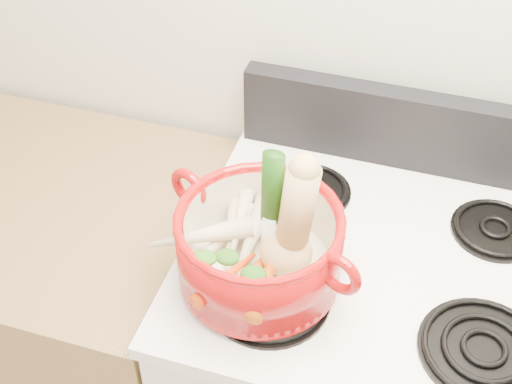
% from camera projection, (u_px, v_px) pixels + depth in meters
% --- Properties ---
extents(wall_back, '(3.50, 0.02, 2.60)m').
position_uv_depth(wall_back, '(441.00, 9.00, 1.37)').
color(wall_back, beige).
rests_on(wall_back, floor).
extents(cooktop, '(0.78, 0.67, 0.03)m').
position_uv_depth(cooktop, '(387.00, 265.00, 1.38)').
color(cooktop, silver).
rests_on(cooktop, stove_body).
extents(control_backsplash, '(0.76, 0.05, 0.18)m').
position_uv_depth(control_backsplash, '(417.00, 131.00, 1.51)').
color(control_backsplash, black).
rests_on(control_backsplash, cooktop).
extents(burner_front_left, '(0.22, 0.22, 0.02)m').
position_uv_depth(burner_front_left, '(269.00, 296.00, 1.29)').
color(burner_front_left, black).
rests_on(burner_front_left, cooktop).
extents(burner_front_right, '(0.22, 0.22, 0.02)m').
position_uv_depth(burner_front_right, '(484.00, 349.00, 1.20)').
color(burner_front_right, black).
rests_on(burner_front_right, cooktop).
extents(burner_back_left, '(0.17, 0.17, 0.02)m').
position_uv_depth(burner_back_left, '(310.00, 190.00, 1.50)').
color(burner_back_left, black).
rests_on(burner_back_left, cooktop).
extents(burner_back_right, '(0.17, 0.17, 0.02)m').
position_uv_depth(burner_back_right, '(495.00, 228.00, 1.42)').
color(burner_back_right, black).
rests_on(burner_back_right, cooktop).
extents(dutch_oven, '(0.38, 0.38, 0.15)m').
position_uv_depth(dutch_oven, '(259.00, 248.00, 1.27)').
color(dutch_oven, '#960A0A').
rests_on(dutch_oven, burner_front_left).
extents(pot_handle_left, '(0.08, 0.05, 0.08)m').
position_uv_depth(pot_handle_left, '(189.00, 187.00, 1.31)').
color(pot_handle_left, '#960A0A').
rests_on(pot_handle_left, dutch_oven).
extents(pot_handle_right, '(0.08, 0.05, 0.08)m').
position_uv_depth(pot_handle_right, '(340.00, 274.00, 1.15)').
color(pot_handle_right, '#960A0A').
rests_on(pot_handle_right, dutch_oven).
extents(squash, '(0.12, 0.10, 0.25)m').
position_uv_depth(squash, '(287.00, 220.00, 1.20)').
color(squash, tan).
rests_on(squash, dutch_oven).
extents(leek, '(0.05, 0.06, 0.26)m').
position_uv_depth(leek, '(272.00, 210.00, 1.21)').
color(leek, silver).
rests_on(leek, dutch_oven).
extents(ginger, '(0.08, 0.06, 0.04)m').
position_uv_depth(ginger, '(275.00, 226.00, 1.34)').
color(ginger, tan).
rests_on(ginger, dutch_oven).
extents(parsnip_0, '(0.09, 0.22, 0.06)m').
position_uv_depth(parsnip_0, '(233.00, 237.00, 1.31)').
color(parsnip_0, beige).
rests_on(parsnip_0, dutch_oven).
extents(parsnip_1, '(0.10, 0.19, 0.05)m').
position_uv_depth(parsnip_1, '(220.00, 238.00, 1.31)').
color(parsnip_1, beige).
rests_on(parsnip_1, dutch_oven).
extents(parsnip_2, '(0.04, 0.19, 0.06)m').
position_uv_depth(parsnip_2, '(251.00, 238.00, 1.29)').
color(parsnip_2, beige).
rests_on(parsnip_2, dutch_oven).
extents(parsnip_3, '(0.19, 0.12, 0.06)m').
position_uv_depth(parsnip_3, '(201.00, 234.00, 1.29)').
color(parsnip_3, beige).
rests_on(parsnip_3, dutch_oven).
extents(parsnip_4, '(0.06, 0.20, 0.06)m').
position_uv_depth(parsnip_4, '(242.00, 213.00, 1.32)').
color(parsnip_4, beige).
rests_on(parsnip_4, dutch_oven).
extents(carrot_0, '(0.09, 0.16, 0.04)m').
position_uv_depth(carrot_0, '(257.00, 269.00, 1.26)').
color(carrot_0, '#D93F0A').
rests_on(carrot_0, dutch_oven).
extents(carrot_1, '(0.09, 0.15, 0.04)m').
position_uv_depth(carrot_1, '(226.00, 279.00, 1.24)').
color(carrot_1, '#D5400A').
rests_on(carrot_1, dutch_oven).
extents(carrot_2, '(0.04, 0.18, 0.05)m').
position_uv_depth(carrot_2, '(267.00, 279.00, 1.22)').
color(carrot_2, '#CF5A0A').
rests_on(carrot_2, dutch_oven).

